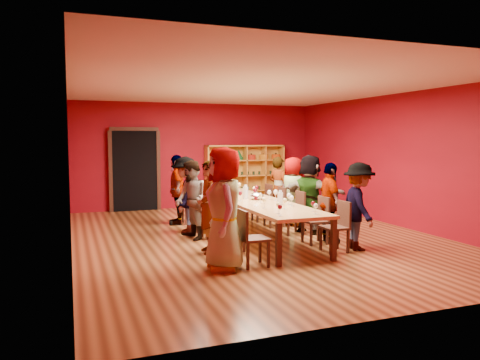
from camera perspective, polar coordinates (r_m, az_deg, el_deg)
name	(u,v)px	position (r m, az deg, el deg)	size (l,w,h in m)	color
room_shell	(255,163)	(9.33, 1.90, 2.09)	(7.10, 9.10, 3.04)	#5C3118
tasting_table	(255,203)	(9.41, 1.89, -2.78)	(1.10, 4.50, 0.75)	tan
doorway	(135,170)	(13.21, -12.72, 1.19)	(1.40, 0.17, 2.30)	black
shelving_unit	(244,173)	(13.89, 0.55, 0.91)	(2.40, 0.40, 1.80)	gold
chair_person_left_0	(249,235)	(7.28, 1.14, -6.71)	(0.42, 0.42, 0.89)	black
person_left_0	(224,209)	(7.07, -1.93, -3.51)	(0.91, 0.49, 1.85)	#608BC6
chair_person_left_1	(227,223)	(8.26, -1.55, -5.30)	(0.42, 0.42, 0.89)	black
person_left_1	(209,207)	(8.11, -3.86, -3.30)	(0.59, 0.43, 1.61)	#5A83B9
chair_person_left_2	(209,214)	(9.35, -3.82, -4.10)	(0.42, 0.42, 0.89)	black
person_left_2	(192,200)	(9.22, -5.91, -2.44)	(0.76, 0.42, 1.57)	pink
chair_person_left_3	(199,209)	(10.03, -4.97, -3.48)	(0.42, 0.42, 0.89)	black
person_left_3	(185,195)	(9.92, -6.67, -1.79)	(1.04, 0.43, 1.61)	silver
chair_person_left_4	(188,203)	(11.00, -6.36, -2.75)	(0.42, 0.42, 0.89)	black
person_left_4	(177,190)	(10.91, -7.68, -1.18)	(0.95, 0.43, 1.62)	#5570AF
chair_person_right_0	(338,224)	(8.41, 11.92, -5.23)	(0.42, 0.42, 0.89)	black
person_right_0	(359,206)	(8.59, 14.29, -3.12)	(1.01, 0.42, 1.57)	#5771B3
chair_person_right_1	(319,217)	(8.99, 9.57, -4.52)	(0.42, 0.42, 0.89)	black
person_right_1	(330,203)	(9.07, 10.91, -2.74)	(0.90, 0.41, 1.53)	#5F87C4
chair_person_right_2	(296,210)	(9.82, 6.81, -3.69)	(0.42, 0.42, 0.89)	black
person_right_2	(310,194)	(9.93, 8.53, -1.68)	(1.53, 0.44, 1.65)	#48484C
chair_person_right_3	(278,205)	(10.62, 4.61, -3.01)	(0.42, 0.42, 0.89)	black
person_right_3	(293,191)	(10.75, 6.48, -1.39)	(0.76, 0.42, 1.56)	#4D4C52
chair_person_right_4	(264,201)	(11.30, 3.00, -2.52)	(0.42, 0.42, 0.89)	black
person_right_4	(278,188)	(11.42, 4.71, -1.03)	(0.57, 0.41, 1.55)	#4B4A4F
wine_glass_0	(264,200)	(8.31, 2.96, -2.48)	(0.08, 0.08, 0.20)	silver
wine_glass_1	(316,206)	(7.74, 9.23, -3.18)	(0.07, 0.07, 0.18)	silver
wine_glass_2	(237,184)	(11.29, -0.34, -0.45)	(0.08, 0.08, 0.21)	silver
wine_glass_3	(237,192)	(9.43, -0.37, -1.52)	(0.08, 0.08, 0.21)	silver
wine_glass_4	(257,188)	(10.27, 2.04, -0.97)	(0.09, 0.09, 0.21)	silver
wine_glass_5	(276,193)	(9.36, 4.37, -1.54)	(0.09, 0.09, 0.22)	silver
wine_glass_6	(230,187)	(10.54, -1.25, -0.83)	(0.08, 0.08, 0.21)	silver
wine_glass_7	(239,185)	(11.02, -0.09, -0.60)	(0.08, 0.08, 0.20)	silver
wine_glass_8	(256,199)	(8.59, 1.96, -2.28)	(0.08, 0.08, 0.19)	silver
wine_glass_9	(285,201)	(8.25, 5.48, -2.57)	(0.08, 0.08, 0.19)	silver
wine_glass_10	(224,188)	(10.18, -1.99, -1.02)	(0.09, 0.09, 0.21)	silver
wine_glass_11	(260,196)	(9.01, 2.49, -1.94)	(0.07, 0.07, 0.19)	silver
wine_glass_12	(313,204)	(8.02, 8.91, -2.90)	(0.07, 0.07, 0.18)	silver
wine_glass_13	(254,189)	(10.34, 1.74, -1.06)	(0.07, 0.07, 0.18)	silver
wine_glass_14	(213,185)	(11.04, -3.35, -0.63)	(0.08, 0.08, 0.19)	silver
wine_glass_15	(278,205)	(7.71, 4.71, -3.10)	(0.08, 0.08, 0.19)	silver
wine_glass_16	(240,194)	(9.25, 0.04, -1.68)	(0.08, 0.08, 0.20)	silver
wine_glass_17	(289,196)	(8.80, 6.01, -1.98)	(0.09, 0.09, 0.22)	silver
wine_glass_18	(214,186)	(10.88, -3.18, -0.74)	(0.08, 0.08, 0.19)	silver
wine_glass_19	(228,189)	(10.09, -1.42, -1.07)	(0.09, 0.09, 0.22)	silver
wine_glass_20	(292,198)	(8.61, 6.32, -2.23)	(0.08, 0.08, 0.20)	silver
wine_glass_21	(255,191)	(9.72, 1.83, -1.32)	(0.09, 0.09, 0.21)	silver
wine_glass_22	(269,193)	(9.52, 3.59, -1.54)	(0.08, 0.08, 0.19)	silver
wine_glass_23	(280,207)	(7.49, 4.89, -3.36)	(0.08, 0.08, 0.19)	silver
spittoon_bowl	(257,196)	(9.51, 2.09, -1.98)	(0.29, 0.29, 0.16)	silver
carafe_a	(245,193)	(9.60, 0.67, -1.54)	(0.12, 0.12, 0.29)	silver
carafe_b	(280,198)	(8.81, 4.93, -2.20)	(0.14, 0.14, 0.27)	silver
wine_bottle	(232,185)	(11.28, -0.99, -0.65)	(0.08, 0.08, 0.30)	#143917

